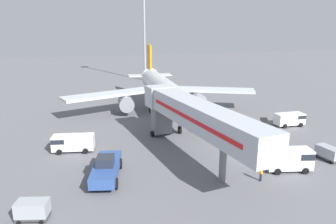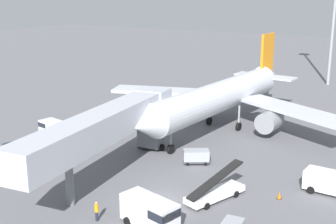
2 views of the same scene
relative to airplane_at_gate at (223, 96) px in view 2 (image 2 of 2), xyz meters
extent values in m
plane|color=slate|center=(4.61, -22.18, -4.30)|extent=(300.00, 300.00, 0.00)
cylinder|color=silver|center=(-0.09, -1.24, 0.17)|extent=(5.66, 27.29, 3.81)
cone|color=silver|center=(-1.12, -16.36, 0.17)|extent=(3.95, 3.46, 3.74)
cone|color=silver|center=(1.01, 14.76, 0.46)|extent=(3.95, 5.23, 3.62)
cube|color=orange|center=(0.93, 13.52, 3.98)|extent=(0.63, 3.94, 6.10)
cube|color=silver|center=(3.19, 13.01, 0.65)|extent=(4.76, 3.16, 0.24)
cube|color=silver|center=(-1.38, 13.32, 0.65)|extent=(4.76, 3.16, 0.24)
cube|color=silver|center=(9.28, 0.44, -0.69)|extent=(16.26, 10.60, 0.44)
cube|color=silver|center=(-9.14, 1.70, -0.69)|extent=(16.60, 8.75, 0.44)
cylinder|color=gray|center=(6.47, -0.37, -2.25)|extent=(2.78, 3.49, 2.56)
cylinder|color=gray|center=(-6.46, 0.52, -2.25)|extent=(2.78, 3.49, 2.56)
cylinder|color=gray|center=(-0.81, -11.78, -2.36)|extent=(0.28, 0.28, 2.78)
cylinder|color=black|center=(-0.81, -11.78, -3.75)|extent=(0.42, 1.12, 1.10)
cylinder|color=gray|center=(2.21, 0.23, -2.36)|extent=(0.28, 0.28, 2.78)
cylinder|color=black|center=(2.21, 0.23, -3.75)|extent=(0.42, 1.12, 1.10)
cylinder|color=gray|center=(-2.16, 0.53, -2.36)|extent=(0.28, 0.28, 2.78)
cylinder|color=black|center=(-2.16, 0.53, -3.75)|extent=(0.42, 1.12, 1.10)
cube|color=#B2B7C1|center=(-2.16, -22.59, 1.22)|extent=(5.69, 22.10, 2.70)
cube|color=red|center=(-3.67, -22.78, 1.22)|extent=(2.32, 18.26, 0.44)
cube|color=#B2B7C1|center=(-3.59, -11.13, 1.22)|extent=(3.77, 3.21, 2.84)
cube|color=#232833|center=(-3.75, -9.84, 1.47)|extent=(3.30, 0.65, 0.90)
cube|color=slate|center=(-3.52, -11.73, -2.02)|extent=(2.75, 2.10, 3.77)
cylinder|color=black|center=(-4.93, -11.90, -3.90)|extent=(0.40, 0.83, 0.80)
cylinder|color=black|center=(-2.10, -11.55, -3.90)|extent=(0.40, 0.83, 0.80)
cylinder|color=slate|center=(-1.62, -26.94, -2.22)|extent=(0.70, 0.70, 4.17)
cube|color=#2D4C8E|center=(-12.45, -22.94, -3.23)|extent=(3.98, 7.41, 1.05)
cube|color=#232833|center=(-12.54, -23.28, -2.25)|extent=(2.04, 2.14, 0.90)
cylinder|color=black|center=(-11.90, -25.43, -3.75)|extent=(0.65, 1.16, 1.10)
cylinder|color=black|center=(-10.82, -20.98, -3.75)|extent=(0.65, 1.16, 1.10)
cylinder|color=black|center=(-13.01, -20.45, -3.75)|extent=(0.65, 1.16, 1.10)
cube|color=white|center=(8.45, -19.75, -3.73)|extent=(3.52, 6.21, 0.55)
cube|color=black|center=(8.45, -19.75, -2.38)|extent=(2.82, 6.00, 2.10)
cylinder|color=black|center=(8.28, -17.80, -4.00)|extent=(0.40, 0.64, 0.60)
cylinder|color=black|center=(9.78, -18.31, -4.00)|extent=(0.40, 0.64, 0.60)
cylinder|color=black|center=(7.12, -21.20, -4.00)|extent=(0.40, 0.64, 0.60)
cylinder|color=black|center=(8.62, -21.71, -4.00)|extent=(0.40, 0.64, 0.60)
cube|color=silver|center=(-15.50, -14.39, -3.13)|extent=(5.24, 2.87, 1.77)
cube|color=#1E232D|center=(-17.16, -14.07, -2.74)|extent=(1.93, 2.26, 0.57)
cylinder|color=black|center=(-17.19, -15.02, -3.96)|extent=(0.73, 0.48, 0.68)
cylinder|color=black|center=(-16.83, -13.17, -3.96)|extent=(0.73, 0.48, 0.68)
cylinder|color=black|center=(-14.17, -15.60, -3.96)|extent=(0.73, 0.48, 0.68)
cylinder|color=black|center=(-13.81, -13.75, -3.96)|extent=(0.73, 0.48, 0.68)
cube|color=white|center=(16.64, -13.18, -3.17)|extent=(4.53, 2.17, 1.68)
cylinder|color=black|center=(15.31, -12.18, -3.96)|extent=(0.70, 0.39, 0.68)
cylinder|color=black|center=(15.22, -14.06, -3.96)|extent=(0.70, 0.39, 0.68)
cube|color=silver|center=(6.21, -26.66, -2.96)|extent=(5.08, 3.00, 2.11)
cube|color=#1E232D|center=(7.79, -27.04, -2.50)|extent=(1.94, 2.28, 0.67)
cylinder|color=black|center=(5.00, -25.41, -3.96)|extent=(0.74, 0.50, 0.68)
cylinder|color=black|center=(4.56, -27.23, -3.96)|extent=(0.74, 0.50, 0.68)
cube|color=#38383D|center=(2.97, -12.89, -4.01)|extent=(3.02, 2.65, 0.22)
cube|color=#999EA5|center=(2.97, -12.89, -3.37)|extent=(3.02, 2.65, 1.06)
cylinder|color=black|center=(3.40, -11.83, -4.12)|extent=(0.37, 0.29, 0.36)
cylinder|color=black|center=(4.11, -12.95, -4.12)|extent=(0.37, 0.29, 0.36)
cylinder|color=black|center=(1.82, -12.83, -4.12)|extent=(0.37, 0.29, 0.36)
cylinder|color=black|center=(2.54, -13.95, -4.12)|extent=(0.37, 0.29, 0.36)
cylinder|color=#1E2333|center=(2.08, -27.96, -3.90)|extent=(0.31, 0.31, 0.79)
cylinder|color=orange|center=(2.08, -27.96, -3.19)|extent=(0.41, 0.41, 0.63)
sphere|color=tan|center=(2.08, -27.96, -2.76)|extent=(0.21, 0.21, 0.21)
cube|color=black|center=(13.15, -16.61, -4.29)|extent=(0.41, 0.41, 0.03)
cone|color=orange|center=(13.15, -16.61, -3.97)|extent=(0.35, 0.35, 0.60)
camera|label=1|loc=(-15.01, -52.55, 10.33)|focal=33.73mm
camera|label=2|loc=(24.01, -53.21, 13.47)|focal=49.26mm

